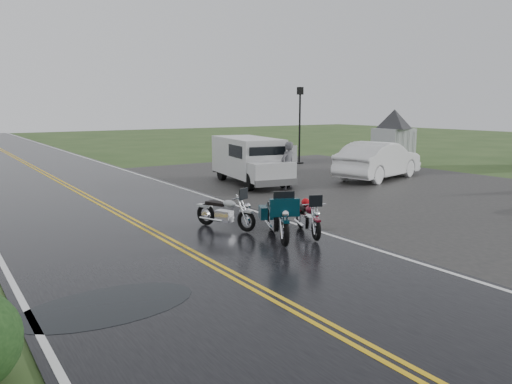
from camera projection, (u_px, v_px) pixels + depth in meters
ground at (202, 260)px, 11.23m from camera, size 120.00×120.00×0.00m
road at (83, 194)px, 19.43m from camera, size 8.00×100.00×0.04m
parking_pad at (376, 186)px, 21.34m from camera, size 14.00×24.00×0.03m
visitor_center at (394, 122)px, 31.59m from camera, size 16.00×10.00×4.80m
motorcycle_red at (316, 221)px, 12.53m from camera, size 1.40×2.06×1.14m
motorcycle_teal at (285, 222)px, 12.00m from camera, size 1.71×2.42×1.35m
motorcycle_silver at (246, 213)px, 13.44m from camera, size 1.39×2.11×1.17m
van_white at (249, 166)px, 20.01m from camera, size 2.86×5.56×2.08m
person_at_van at (288, 166)px, 20.38m from camera, size 0.80×0.62×1.96m
sedan_white at (379, 161)px, 23.37m from camera, size 5.59×3.14×1.75m
lamp_post_far_right at (300, 126)px, 29.27m from camera, size 0.39×0.39×4.55m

